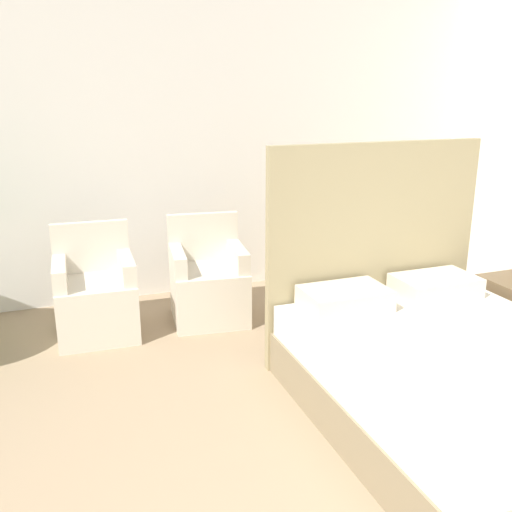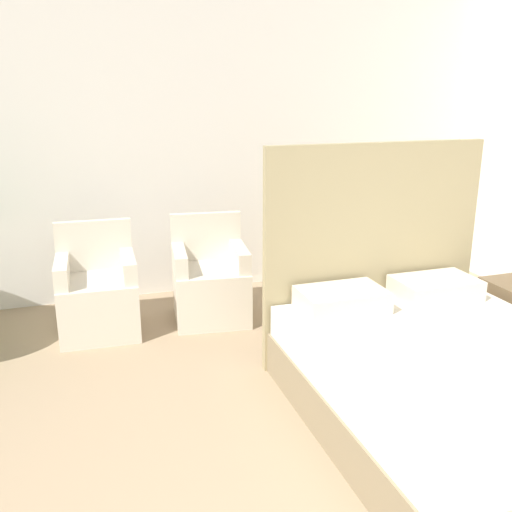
{
  "view_description": "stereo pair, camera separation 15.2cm",
  "coord_description": "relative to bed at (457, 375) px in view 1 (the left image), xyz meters",
  "views": [
    {
      "loc": [
        -1.17,
        -1.13,
        1.89
      ],
      "look_at": [
        0.24,
        2.71,
        0.67
      ],
      "focal_mm": 40.0,
      "sensor_mm": 36.0,
      "label": 1
    },
    {
      "loc": [
        -1.03,
        -1.18,
        1.89
      ],
      "look_at": [
        0.24,
        2.71,
        0.67
      ],
      "focal_mm": 40.0,
      "sensor_mm": 36.0,
      "label": 2
    }
  ],
  "objects": [
    {
      "name": "wall_back",
      "position": [
        -0.94,
        2.75,
        1.16
      ],
      "size": [
        10.0,
        0.06,
        2.9
      ],
      "color": "white",
      "rests_on": "ground_plane"
    },
    {
      "name": "bed",
      "position": [
        0.0,
        0.0,
        0.0
      ],
      "size": [
        1.61,
        2.15,
        1.54
      ],
      "color": "#8C7A5B",
      "rests_on": "ground_plane"
    },
    {
      "name": "armchair_near_window_left",
      "position": [
        -1.84,
        1.97,
        -0.01
      ],
      "size": [
        0.62,
        0.61,
        0.86
      ],
      "rotation": [
        0.0,
        0.0,
        -0.04
      ],
      "color": "beige",
      "rests_on": "ground_plane"
    },
    {
      "name": "armchair_near_window_right",
      "position": [
        -0.93,
        1.97,
        -0.01
      ],
      "size": [
        0.66,
        0.65,
        0.86
      ],
      "rotation": [
        0.0,
        0.0,
        -0.12
      ],
      "color": "beige",
      "rests_on": "ground_plane"
    }
  ]
}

